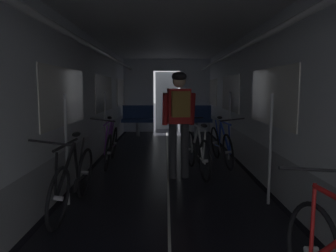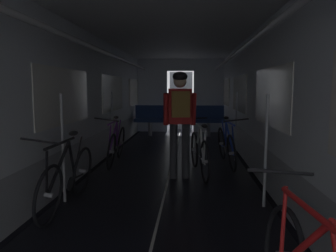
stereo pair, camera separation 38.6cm
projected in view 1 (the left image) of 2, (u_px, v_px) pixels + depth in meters
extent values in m
cube|color=black|center=(81.00, 179.00, 5.22)|extent=(0.08, 11.50, 0.01)
cube|color=black|center=(254.00, 178.00, 5.24)|extent=(0.08, 11.50, 0.01)
cube|color=beige|center=(168.00, 179.00, 5.23)|extent=(0.03, 11.27, 0.00)
cube|color=#9EA0A5|center=(74.00, 161.00, 5.19)|extent=(0.12, 11.50, 0.60)
cube|color=silver|center=(72.00, 84.00, 5.04)|extent=(0.12, 11.50, 1.85)
cube|color=white|center=(65.00, 97.00, 4.49)|extent=(0.02, 1.90, 0.80)
cube|color=white|center=(104.00, 93.00, 7.35)|extent=(0.02, 1.90, 0.80)
cube|color=white|center=(121.00, 92.00, 10.21)|extent=(0.02, 1.90, 0.80)
cube|color=yellow|center=(66.00, 97.00, 4.53)|extent=(0.01, 0.20, 0.28)
cylinder|color=white|center=(93.00, 47.00, 4.98)|extent=(0.07, 11.04, 0.07)
cylinder|color=#B7BABF|center=(67.00, 150.00, 4.00)|extent=(0.04, 0.04, 1.40)
cylinder|color=#B7BABF|center=(106.00, 126.00, 6.58)|extent=(0.04, 0.04, 1.40)
cube|color=#9EA0A5|center=(261.00, 161.00, 5.21)|extent=(0.12, 11.50, 0.60)
cube|color=silver|center=(264.00, 85.00, 5.06)|extent=(0.12, 11.50, 1.85)
cube|color=white|center=(271.00, 97.00, 4.51)|extent=(0.02, 1.90, 0.80)
cube|color=white|center=(230.00, 93.00, 7.37)|extent=(0.02, 1.90, 0.80)
cube|color=white|center=(212.00, 92.00, 10.22)|extent=(0.02, 1.90, 0.80)
cube|color=yellow|center=(261.00, 96.00, 4.98)|extent=(0.01, 0.20, 0.28)
cylinder|color=white|center=(243.00, 47.00, 5.00)|extent=(0.07, 11.04, 0.07)
cylinder|color=#B7BABF|center=(270.00, 150.00, 4.02)|extent=(0.04, 0.04, 1.40)
cylinder|color=#B7BABF|center=(229.00, 126.00, 6.60)|extent=(0.04, 0.04, 1.40)
cube|color=silver|center=(139.00, 96.00, 10.85)|extent=(1.00, 0.12, 2.45)
cube|color=silver|center=(195.00, 96.00, 10.87)|extent=(1.00, 0.12, 2.45)
cube|color=silver|center=(167.00, 65.00, 10.74)|extent=(0.90, 0.12, 0.40)
cube|color=#4C4F54|center=(167.00, 101.00, 11.58)|extent=(0.81, 0.04, 2.05)
cube|color=white|center=(168.00, 20.00, 4.94)|extent=(3.14, 11.62, 0.12)
cylinder|color=gray|center=(138.00, 129.00, 9.92)|extent=(0.12, 0.12, 0.44)
cube|color=#2D4784|center=(138.00, 120.00, 9.89)|extent=(0.96, 0.44, 0.10)
cube|color=#2D4784|center=(138.00, 112.00, 10.05)|extent=(0.96, 0.08, 0.40)
torus|color=gray|center=(124.00, 105.00, 10.05)|extent=(0.14, 0.14, 0.02)
cylinder|color=gray|center=(196.00, 129.00, 9.93)|extent=(0.12, 0.12, 0.44)
cube|color=#2D4784|center=(196.00, 120.00, 9.90)|extent=(0.96, 0.44, 0.10)
cube|color=#2D4784|center=(196.00, 112.00, 10.06)|extent=(0.96, 0.08, 0.40)
torus|color=gray|center=(182.00, 105.00, 10.06)|extent=(0.14, 0.14, 0.02)
torus|color=black|center=(85.00, 173.00, 4.33)|extent=(0.12, 0.67, 0.67)
cylinder|color=#B2B2B7|center=(85.00, 173.00, 4.33)|extent=(0.10, 0.05, 0.06)
torus|color=black|center=(59.00, 198.00, 3.32)|extent=(0.12, 0.67, 0.67)
cylinder|color=#B2B2B7|center=(59.00, 198.00, 3.32)|extent=(0.10, 0.05, 0.06)
cylinder|color=black|center=(65.00, 170.00, 3.61)|extent=(0.11, 0.54, 0.56)
cylinder|color=black|center=(76.00, 162.00, 4.02)|extent=(0.09, 0.34, 0.55)
cylinder|color=black|center=(66.00, 145.00, 3.73)|extent=(0.05, 0.82, 0.04)
cylinder|color=black|center=(81.00, 156.00, 4.24)|extent=(0.08, 0.16, 0.49)
cylinder|color=black|center=(80.00, 179.00, 4.11)|extent=(0.03, 0.45, 0.07)
cylinder|color=black|center=(56.00, 175.00, 3.32)|extent=(0.08, 0.09, 0.49)
cylinder|color=black|center=(76.00, 186.00, 3.89)|extent=(0.03, 0.17, 0.17)
ellipsoid|color=black|center=(76.00, 134.00, 4.15)|extent=(0.10, 0.24, 0.07)
cylinder|color=black|center=(50.00, 143.00, 3.27)|extent=(0.44, 0.03, 0.07)
torus|color=black|center=(114.00, 143.00, 6.70)|extent=(0.15, 0.68, 0.67)
cylinder|color=#B2B2B7|center=(114.00, 143.00, 6.70)|extent=(0.10, 0.05, 0.06)
torus|color=black|center=(108.00, 153.00, 5.68)|extent=(0.15, 0.68, 0.67)
cylinder|color=#B2B2B7|center=(108.00, 153.00, 5.68)|extent=(0.10, 0.05, 0.06)
cylinder|color=purple|center=(108.00, 138.00, 5.97)|extent=(0.09, 0.54, 0.56)
cylinder|color=purple|center=(111.00, 135.00, 6.38)|extent=(0.12, 0.34, 0.55)
cylinder|color=purple|center=(107.00, 123.00, 6.09)|extent=(0.08, 0.82, 0.04)
cylinder|color=purple|center=(112.00, 132.00, 6.60)|extent=(0.08, 0.17, 0.49)
cylinder|color=purple|center=(113.00, 146.00, 6.48)|extent=(0.05, 0.45, 0.07)
cylinder|color=purple|center=(106.00, 139.00, 5.68)|extent=(0.09, 0.09, 0.49)
cylinder|color=black|center=(112.00, 149.00, 6.26)|extent=(0.04, 0.17, 0.17)
ellipsoid|color=black|center=(110.00, 118.00, 6.51)|extent=(0.11, 0.24, 0.07)
cylinder|color=black|center=(103.00, 120.00, 5.62)|extent=(0.44, 0.05, 0.08)
torus|color=black|center=(215.00, 143.00, 6.74)|extent=(0.16, 0.68, 0.67)
cylinder|color=#B2B2B7|center=(215.00, 143.00, 6.74)|extent=(0.10, 0.06, 0.06)
torus|color=black|center=(228.00, 152.00, 5.73)|extent=(0.16, 0.68, 0.67)
cylinder|color=#B2B2B7|center=(228.00, 152.00, 5.73)|extent=(0.10, 0.06, 0.06)
cylinder|color=#2342B7|center=(225.00, 137.00, 6.02)|extent=(0.14, 0.54, 0.56)
cylinder|color=#2342B7|center=(220.00, 134.00, 6.42)|extent=(0.07, 0.35, 0.55)
cylinder|color=#2342B7|center=(225.00, 123.00, 6.14)|extent=(0.10, 0.82, 0.04)
cylinder|color=#2342B7|center=(217.00, 132.00, 6.64)|extent=(0.09, 0.16, 0.49)
cylinder|color=#2342B7|center=(217.00, 146.00, 6.52)|extent=(0.06, 0.45, 0.07)
cylinder|color=#2342B7|center=(229.00, 139.00, 5.73)|extent=(0.08, 0.09, 0.49)
cylinder|color=black|center=(220.00, 149.00, 6.30)|extent=(0.04, 0.17, 0.17)
ellipsoid|color=black|center=(220.00, 117.00, 6.56)|extent=(0.11, 0.25, 0.07)
cylinder|color=black|center=(232.00, 120.00, 5.68)|extent=(0.44, 0.06, 0.07)
torus|color=black|center=(311.00, 250.00, 2.26)|extent=(0.15, 0.68, 0.67)
cylinder|color=#B2B2B7|center=(311.00, 250.00, 2.26)|extent=(0.10, 0.06, 0.06)
cylinder|color=red|center=(313.00, 219.00, 2.20)|extent=(0.06, 0.09, 0.49)
cylinder|color=black|center=(310.00, 169.00, 2.17)|extent=(0.44, 0.07, 0.06)
cylinder|color=#2D2D33|center=(173.00, 151.00, 5.25)|extent=(0.13, 0.13, 0.90)
cylinder|color=#2D2D33|center=(185.00, 151.00, 5.27)|extent=(0.13, 0.13, 0.90)
cube|color=red|center=(179.00, 106.00, 5.17)|extent=(0.38, 0.26, 0.56)
cylinder|color=red|center=(165.00, 109.00, 5.17)|extent=(0.11, 0.20, 0.53)
cylinder|color=red|center=(192.00, 109.00, 5.22)|extent=(0.11, 0.20, 0.53)
sphere|color=beige|center=(179.00, 81.00, 5.13)|extent=(0.21, 0.21, 0.21)
ellipsoid|color=black|center=(179.00, 77.00, 5.12)|extent=(0.27, 0.30, 0.16)
cube|color=olive|center=(181.00, 104.00, 5.00)|extent=(0.30, 0.19, 0.40)
torus|color=black|center=(205.00, 161.00, 5.02)|extent=(0.15, 0.67, 0.67)
cylinder|color=#B2B2B7|center=(205.00, 161.00, 5.02)|extent=(0.10, 0.06, 0.05)
torus|color=black|center=(191.00, 149.00, 6.02)|extent=(0.15, 0.67, 0.67)
cylinder|color=#B2B2B7|center=(191.00, 149.00, 6.02)|extent=(0.10, 0.06, 0.05)
cylinder|color=silver|center=(195.00, 140.00, 5.69)|extent=(0.11, 0.54, 0.56)
cylinder|color=silver|center=(201.00, 144.00, 5.29)|extent=(0.10, 0.34, 0.55)
cylinder|color=silver|center=(197.00, 126.00, 5.51)|extent=(0.16, 0.82, 0.03)
cylinder|color=silver|center=(204.00, 145.00, 5.06)|extent=(0.04, 0.17, 0.49)
cylinder|color=silver|center=(201.00, 159.00, 5.25)|extent=(0.09, 0.45, 0.07)
cylinder|color=silver|center=(191.00, 136.00, 5.97)|extent=(0.05, 0.09, 0.49)
cylinder|color=black|center=(198.00, 158.00, 5.47)|extent=(0.04, 0.17, 0.17)
ellipsoid|color=black|center=(204.00, 126.00, 5.08)|extent=(0.13, 0.25, 0.06)
cylinder|color=black|center=(191.00, 118.00, 5.95)|extent=(0.44, 0.09, 0.03)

